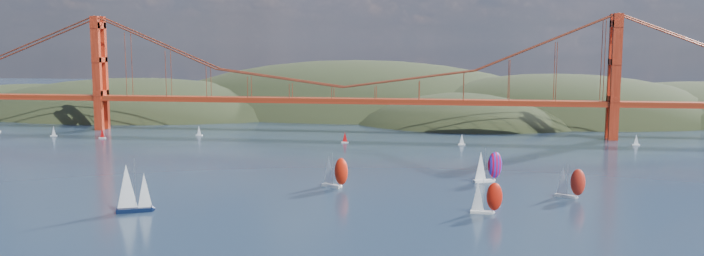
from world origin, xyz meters
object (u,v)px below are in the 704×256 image
racer_rwb (488,166)px  racer_2 (570,182)px  racer_0 (335,171)px  sloop_navy (132,189)px  racer_1 (486,197)px

racer_rwb → racer_2: bearing=-63.1°
racer_0 → racer_2: (66.75, -4.22, -0.40)m
racer_0 → racer_rwb: racer_rwb is taller
sloop_navy → racer_rwb: (91.16, 50.95, -1.10)m
racer_2 → racer_rwb: 28.35m
racer_0 → racer_2: size_ratio=1.09×
racer_1 → racer_0: bearing=152.2°
sloop_navy → racer_2: sloop_navy is taller
racer_0 → racer_rwb: 47.51m
racer_1 → racer_2: (23.94, 21.23, 0.15)m
racer_0 → racer_1: racer_0 is taller
racer_0 → racer_1: bearing=-3.0°
racer_0 → racer_2: bearing=24.1°
sloop_navy → racer_0: (45.86, 36.64, -1.23)m
racer_1 → racer_rwb: bearing=89.4°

